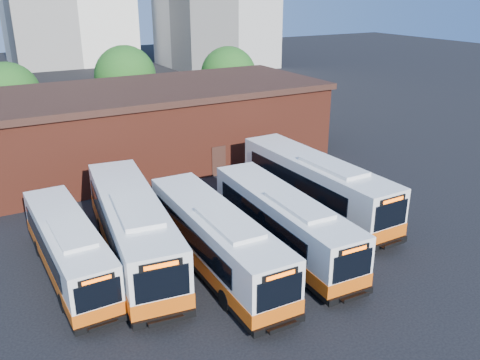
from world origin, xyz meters
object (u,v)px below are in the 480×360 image
bus_farwest (69,250)px  bus_west (133,231)px  bus_mideast (283,224)px  bus_east (315,186)px  transit_worker (324,277)px  bus_midwest (216,242)px

bus_farwest → bus_west: bearing=-1.3°
bus_farwest → bus_west: bus_west is taller
bus_mideast → bus_east: bus_east is taller
bus_west → transit_worker: bus_west is taller
bus_east → transit_worker: (-5.63, -8.15, -0.85)m
bus_farwest → bus_west: 3.44m
bus_farwest → bus_west: size_ratio=0.82×
bus_mideast → transit_worker: bearing=-96.6°
bus_farwest → bus_midwest: bearing=-26.3°
bus_farwest → bus_midwest: 7.60m
transit_worker → bus_farwest: bearing=32.4°
bus_west → transit_worker: bearing=-40.8°
bus_farwest → bus_west: (3.43, -0.01, 0.29)m
bus_midwest → transit_worker: size_ratio=7.48×
bus_mideast → bus_midwest: bearing=-176.1°
bus_west → bus_midwest: 4.72m
bus_west → bus_east: 12.65m
bus_east → transit_worker: bearing=-125.8°
bus_farwest → bus_mideast: bearing=-16.7°
bus_midwest → transit_worker: 5.83m
bus_farwest → bus_midwest: (6.87, -3.23, 0.17)m
bus_west → bus_mideast: bus_west is taller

